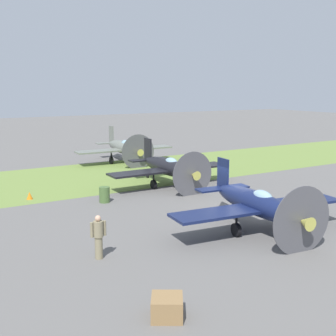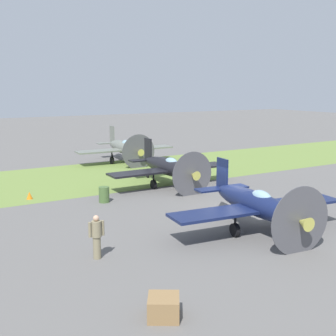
# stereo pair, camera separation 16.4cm
# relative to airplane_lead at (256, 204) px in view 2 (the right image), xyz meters

# --- Properties ---
(ground_plane) EXTENTS (160.00, 160.00, 0.00)m
(ground_plane) POSITION_rel_airplane_lead_xyz_m (-0.94, -2.76, -1.29)
(ground_plane) COLOR #605E5B
(grass_verge) EXTENTS (120.00, 11.00, 0.01)m
(grass_verge) POSITION_rel_airplane_lead_xyz_m (-0.94, -15.39, -1.28)
(grass_verge) COLOR olive
(grass_verge) RESTS_ON ground
(airplane_lead) EXTENTS (8.66, 6.86, 3.07)m
(airplane_lead) POSITION_rel_airplane_lead_xyz_m (0.00, 0.00, 0.00)
(airplane_lead) COLOR #141E47
(airplane_lead) RESTS_ON ground
(airplane_wingman) EXTENTS (8.48, 6.76, 3.05)m
(airplane_wingman) POSITION_rel_airplane_lead_xyz_m (-1.21, -9.92, -0.01)
(airplane_wingman) COLOR black
(airplane_wingman) RESTS_ON ground
(airplane_trail) EXTENTS (8.70, 6.90, 3.11)m
(airplane_trail) POSITION_rel_airplane_lead_xyz_m (-2.59, -19.83, 0.01)
(airplane_trail) COLOR slate
(airplane_trail) RESTS_ON ground
(ground_crew_chief) EXTENTS (0.63, 0.38, 1.73)m
(ground_crew_chief) POSITION_rel_airplane_lead_xyz_m (7.47, -0.58, -0.37)
(ground_crew_chief) COLOR #847A5B
(ground_crew_chief) RESTS_ON ground
(fuel_drum) EXTENTS (0.60, 0.60, 0.90)m
(fuel_drum) POSITION_rel_airplane_lead_xyz_m (4.08, -8.18, -0.84)
(fuel_drum) COLOR #476633
(fuel_drum) RESTS_ON ground
(supply_crate) EXTENTS (1.24, 1.24, 0.64)m
(supply_crate) POSITION_rel_airplane_lead_xyz_m (7.43, 4.49, -0.97)
(supply_crate) COLOR olive
(supply_crate) RESTS_ON ground
(runway_marker_cone) EXTENTS (0.36, 0.36, 0.44)m
(runway_marker_cone) POSITION_rel_airplane_lead_xyz_m (7.62, -11.09, -1.07)
(runway_marker_cone) COLOR orange
(runway_marker_cone) RESTS_ON ground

